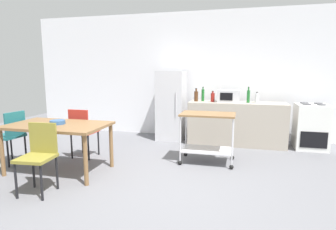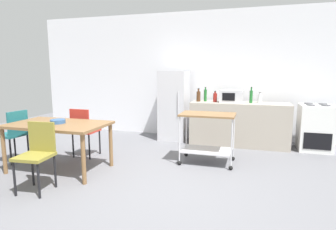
{
  "view_description": "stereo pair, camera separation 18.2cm",
  "coord_description": "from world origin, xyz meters",
  "px_view_note": "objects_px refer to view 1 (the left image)",
  "views": [
    {
      "loc": [
        0.95,
        -3.41,
        1.56
      ],
      "look_at": [
        -0.24,
        1.2,
        0.8
      ],
      "focal_mm": 29.89,
      "sensor_mm": 36.0,
      "label": 1
    },
    {
      "loc": [
        1.13,
        -3.36,
        1.56
      ],
      "look_at": [
        -0.24,
        1.2,
        0.8
      ],
      "focal_mm": 29.89,
      "sensor_mm": 36.0,
      "label": 2
    }
  ],
  "objects_px": {
    "bottle_soy_sauce": "(213,97)",
    "chair_olive": "(39,153)",
    "stove_oven": "(311,126)",
    "microwave": "(229,96)",
    "chair_teal": "(11,134)",
    "kitchen_cart": "(208,130)",
    "refrigerator": "(171,106)",
    "fruit_bowl": "(57,122)",
    "bottle_olive_oil": "(257,98)",
    "dining_table": "(58,129)",
    "bottle_hot_sauce": "(196,96)",
    "bottle_wine": "(203,95)",
    "chair_red": "(83,130)",
    "bottle_soda": "(248,96)"
  },
  "relations": [
    {
      "from": "bottle_wine",
      "to": "kitchen_cart",
      "type": "bearing_deg",
      "value": -79.09
    },
    {
      "from": "chair_teal",
      "to": "kitchen_cart",
      "type": "xyz_separation_m",
      "value": [
        3.17,
        0.89,
        0.05
      ]
    },
    {
      "from": "chair_olive",
      "to": "refrigerator",
      "type": "relative_size",
      "value": 0.57
    },
    {
      "from": "bottle_wine",
      "to": "microwave",
      "type": "distance_m",
      "value": 0.55
    },
    {
      "from": "kitchen_cart",
      "to": "bottle_soda",
      "type": "bearing_deg",
      "value": 63.49
    },
    {
      "from": "dining_table",
      "to": "bottle_wine",
      "type": "bearing_deg",
      "value": 51.98
    },
    {
      "from": "bottle_soy_sauce",
      "to": "fruit_bowl",
      "type": "height_order",
      "value": "bottle_soy_sauce"
    },
    {
      "from": "chair_olive",
      "to": "microwave",
      "type": "bearing_deg",
      "value": 49.12
    },
    {
      "from": "bottle_wine",
      "to": "bottle_soda",
      "type": "bearing_deg",
      "value": -4.21
    },
    {
      "from": "chair_red",
      "to": "refrigerator",
      "type": "xyz_separation_m",
      "value": [
        1.2,
        1.76,
        0.26
      ]
    },
    {
      "from": "chair_olive",
      "to": "fruit_bowl",
      "type": "height_order",
      "value": "chair_olive"
    },
    {
      "from": "chair_olive",
      "to": "fruit_bowl",
      "type": "distance_m",
      "value": 0.8
    },
    {
      "from": "chair_teal",
      "to": "bottle_soda",
      "type": "distance_m",
      "value": 4.48
    },
    {
      "from": "chair_olive",
      "to": "bottle_wine",
      "type": "height_order",
      "value": "bottle_wine"
    },
    {
      "from": "refrigerator",
      "to": "chair_olive",
      "type": "bearing_deg",
      "value": -106.73
    },
    {
      "from": "bottle_soy_sauce",
      "to": "bottle_olive_oil",
      "type": "distance_m",
      "value": 0.9
    },
    {
      "from": "kitchen_cart",
      "to": "bottle_wine",
      "type": "xyz_separation_m",
      "value": [
        -0.27,
        1.42,
        0.46
      ]
    },
    {
      "from": "chair_red",
      "to": "chair_teal",
      "type": "bearing_deg",
      "value": 32.67
    },
    {
      "from": "dining_table",
      "to": "chair_olive",
      "type": "relative_size",
      "value": 1.69
    },
    {
      "from": "chair_red",
      "to": "microwave",
      "type": "height_order",
      "value": "microwave"
    },
    {
      "from": "chair_olive",
      "to": "kitchen_cart",
      "type": "distance_m",
      "value": 2.6
    },
    {
      "from": "kitchen_cart",
      "to": "bottle_olive_oil",
      "type": "xyz_separation_m",
      "value": [
        0.85,
        1.41,
        0.42
      ]
    },
    {
      "from": "dining_table",
      "to": "chair_teal",
      "type": "distance_m",
      "value": 1.02
    },
    {
      "from": "stove_oven",
      "to": "bottle_wine",
      "type": "xyz_separation_m",
      "value": [
        -2.18,
        0.04,
        0.58
      ]
    },
    {
      "from": "chair_olive",
      "to": "bottle_soy_sauce",
      "type": "bearing_deg",
      "value": 53.04
    },
    {
      "from": "chair_red",
      "to": "fruit_bowl",
      "type": "bearing_deg",
      "value": 92.96
    },
    {
      "from": "microwave",
      "to": "bottle_soda",
      "type": "relative_size",
      "value": 1.4
    },
    {
      "from": "dining_table",
      "to": "bottle_soda",
      "type": "distance_m",
      "value": 3.72
    },
    {
      "from": "bottle_soy_sauce",
      "to": "chair_olive",
      "type": "bearing_deg",
      "value": -121.74
    },
    {
      "from": "bottle_olive_oil",
      "to": "fruit_bowl",
      "type": "distance_m",
      "value": 3.88
    },
    {
      "from": "stove_oven",
      "to": "refrigerator",
      "type": "relative_size",
      "value": 0.59
    },
    {
      "from": "bottle_wine",
      "to": "bottle_soda",
      "type": "height_order",
      "value": "bottle_soda"
    },
    {
      "from": "stove_oven",
      "to": "microwave",
      "type": "distance_m",
      "value": 1.73
    },
    {
      "from": "bottle_soy_sauce",
      "to": "fruit_bowl",
      "type": "distance_m",
      "value": 3.17
    },
    {
      "from": "chair_olive",
      "to": "bottle_olive_oil",
      "type": "xyz_separation_m",
      "value": [
        2.8,
        3.13,
        0.47
      ]
    },
    {
      "from": "chair_olive",
      "to": "refrigerator",
      "type": "distance_m",
      "value": 3.34
    },
    {
      "from": "chair_red",
      "to": "bottle_wine",
      "type": "relative_size",
      "value": 2.87
    },
    {
      "from": "dining_table",
      "to": "bottle_hot_sauce",
      "type": "bearing_deg",
      "value": 53.3
    },
    {
      "from": "bottle_olive_oil",
      "to": "stove_oven",
      "type": "bearing_deg",
      "value": -1.39
    },
    {
      "from": "stove_oven",
      "to": "bottle_soda",
      "type": "height_order",
      "value": "bottle_soda"
    },
    {
      "from": "dining_table",
      "to": "bottle_hot_sauce",
      "type": "distance_m",
      "value": 2.97
    },
    {
      "from": "bottle_soda",
      "to": "chair_olive",
      "type": "bearing_deg",
      "value": -130.5
    },
    {
      "from": "dining_table",
      "to": "chair_red",
      "type": "xyz_separation_m",
      "value": [
        -0.02,
        0.71,
        -0.15
      ]
    },
    {
      "from": "dining_table",
      "to": "bottle_soda",
      "type": "xyz_separation_m",
      "value": [
        2.85,
        2.36,
        0.37
      ]
    },
    {
      "from": "kitchen_cart",
      "to": "bottle_soy_sauce",
      "type": "xyz_separation_m",
      "value": [
        -0.05,
        1.35,
        0.43
      ]
    },
    {
      "from": "bottle_hot_sauce",
      "to": "bottle_olive_oil",
      "type": "xyz_separation_m",
      "value": [
        1.26,
        0.06,
        -0.02
      ]
    },
    {
      "from": "bottle_hot_sauce",
      "to": "fruit_bowl",
      "type": "distance_m",
      "value": 2.96
    },
    {
      "from": "refrigerator",
      "to": "bottle_soda",
      "type": "bearing_deg",
      "value": -3.91
    },
    {
      "from": "bottle_soy_sauce",
      "to": "fruit_bowl",
      "type": "relative_size",
      "value": 1.02
    },
    {
      "from": "dining_table",
      "to": "bottle_hot_sauce",
      "type": "xyz_separation_m",
      "value": [
        1.76,
        2.36,
        0.35
      ]
    }
  ]
}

